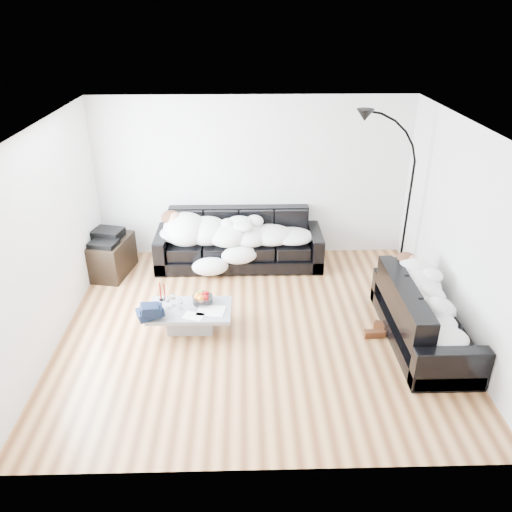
{
  "coord_description": "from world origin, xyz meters",
  "views": [
    {
      "loc": [
        -0.15,
        -5.42,
        3.81
      ],
      "look_at": [
        0.0,
        0.3,
        0.9
      ],
      "focal_mm": 35.0,
      "sensor_mm": 36.0,
      "label": 1
    }
  ],
  "objects_px": {
    "sleeper_right": "(428,298)",
    "coffee_table": "(191,319)",
    "wine_glass_b": "(168,302)",
    "wine_glass_c": "(181,304)",
    "sofa_back": "(239,240)",
    "stereo": "(106,236)",
    "sleeper_back": "(239,229)",
    "candle_left": "(160,292)",
    "av_cabinet": "(110,256)",
    "fruit_bowl": "(203,297)",
    "wine_glass_a": "(173,300)",
    "candle_right": "(165,292)",
    "shoes": "(379,330)",
    "sofa_right": "(425,313)",
    "floor_lamp": "(408,208)"
  },
  "relations": [
    {
      "from": "wine_glass_b",
      "to": "wine_glass_c",
      "type": "distance_m",
      "value": 0.17
    },
    {
      "from": "wine_glass_a",
      "to": "sleeper_back",
      "type": "bearing_deg",
      "value": 63.37
    },
    {
      "from": "wine_glass_a",
      "to": "stereo",
      "type": "relative_size",
      "value": 0.4
    },
    {
      "from": "candle_left",
      "to": "candle_right",
      "type": "xyz_separation_m",
      "value": [
        0.05,
        0.01,
        -0.01
      ]
    },
    {
      "from": "sofa_right",
      "to": "wine_glass_a",
      "type": "bearing_deg",
      "value": 82.85
    },
    {
      "from": "fruit_bowl",
      "to": "floor_lamp",
      "type": "distance_m",
      "value": 3.29
    },
    {
      "from": "sleeper_right",
      "to": "wine_glass_b",
      "type": "relative_size",
      "value": 9.89
    },
    {
      "from": "fruit_bowl",
      "to": "candle_left",
      "type": "distance_m",
      "value": 0.56
    },
    {
      "from": "sleeper_back",
      "to": "av_cabinet",
      "type": "height_order",
      "value": "sleeper_back"
    },
    {
      "from": "sofa_right",
      "to": "candle_right",
      "type": "height_order",
      "value": "sofa_right"
    },
    {
      "from": "wine_glass_b",
      "to": "wine_glass_c",
      "type": "relative_size",
      "value": 1.11
    },
    {
      "from": "wine_glass_a",
      "to": "candle_right",
      "type": "distance_m",
      "value": 0.2
    },
    {
      "from": "sofa_right",
      "to": "candle_right",
      "type": "relative_size",
      "value": 8.13
    },
    {
      "from": "candle_left",
      "to": "stereo",
      "type": "bearing_deg",
      "value": 126.46
    },
    {
      "from": "fruit_bowl",
      "to": "shoes",
      "type": "height_order",
      "value": "fruit_bowl"
    },
    {
      "from": "sleeper_back",
      "to": "av_cabinet",
      "type": "bearing_deg",
      "value": -174.35
    },
    {
      "from": "sofa_back",
      "to": "av_cabinet",
      "type": "height_order",
      "value": "sofa_back"
    },
    {
      "from": "shoes",
      "to": "candle_right",
      "type": "bearing_deg",
      "value": -178.83
    },
    {
      "from": "candle_right",
      "to": "av_cabinet",
      "type": "relative_size",
      "value": 0.29
    },
    {
      "from": "candle_left",
      "to": "fruit_bowl",
      "type": "bearing_deg",
      "value": -7.44
    },
    {
      "from": "coffee_table",
      "to": "candle_right",
      "type": "xyz_separation_m",
      "value": [
        -0.34,
        0.22,
        0.27
      ]
    },
    {
      "from": "sofa_back",
      "to": "candle_left",
      "type": "relative_size",
      "value": 9.93
    },
    {
      "from": "sofa_back",
      "to": "av_cabinet",
      "type": "xyz_separation_m",
      "value": [
        -2.02,
        -0.25,
        -0.15
      ]
    },
    {
      "from": "sofa_back",
      "to": "wine_glass_c",
      "type": "height_order",
      "value": "sofa_back"
    },
    {
      "from": "fruit_bowl",
      "to": "shoes",
      "type": "bearing_deg",
      "value": -7.74
    },
    {
      "from": "wine_glass_a",
      "to": "sofa_right",
      "type": "bearing_deg",
      "value": -7.15
    },
    {
      "from": "sleeper_right",
      "to": "candle_right",
      "type": "distance_m",
      "value": 3.32
    },
    {
      "from": "sofa_back",
      "to": "fruit_bowl",
      "type": "bearing_deg",
      "value": -105.63
    },
    {
      "from": "sleeper_right",
      "to": "coffee_table",
      "type": "height_order",
      "value": "sleeper_right"
    },
    {
      "from": "candle_right",
      "to": "stereo",
      "type": "relative_size",
      "value": 0.55
    },
    {
      "from": "fruit_bowl",
      "to": "candle_left",
      "type": "height_order",
      "value": "candle_left"
    },
    {
      "from": "sofa_back",
      "to": "floor_lamp",
      "type": "distance_m",
      "value": 2.63
    },
    {
      "from": "sofa_back",
      "to": "candle_left",
      "type": "xyz_separation_m",
      "value": [
        -1.02,
        -1.6,
        0.01
      ]
    },
    {
      "from": "sleeper_back",
      "to": "wine_glass_c",
      "type": "height_order",
      "value": "sleeper_back"
    },
    {
      "from": "fruit_bowl",
      "to": "stereo",
      "type": "relative_size",
      "value": 0.61
    },
    {
      "from": "candle_right",
      "to": "av_cabinet",
      "type": "distance_m",
      "value": 1.71
    },
    {
      "from": "sleeper_right",
      "to": "fruit_bowl",
      "type": "relative_size",
      "value": 6.28
    },
    {
      "from": "sleeper_right",
      "to": "candle_right",
      "type": "height_order",
      "value": "sleeper_right"
    },
    {
      "from": "candle_left",
      "to": "av_cabinet",
      "type": "height_order",
      "value": "candle_left"
    },
    {
      "from": "candle_left",
      "to": "stereo",
      "type": "relative_size",
      "value": 0.6
    },
    {
      "from": "sofa_back",
      "to": "fruit_bowl",
      "type": "xyz_separation_m",
      "value": [
        -0.47,
        -1.67,
        -0.04
      ]
    },
    {
      "from": "sleeper_back",
      "to": "stereo",
      "type": "height_order",
      "value": "sleeper_back"
    },
    {
      "from": "sleeper_back",
      "to": "sofa_right",
      "type": "bearing_deg",
      "value": -42.08
    },
    {
      "from": "sofa_back",
      "to": "av_cabinet",
      "type": "distance_m",
      "value": 2.04
    },
    {
      "from": "sleeper_back",
      "to": "candle_left",
      "type": "bearing_deg",
      "value": -123.38
    },
    {
      "from": "sofa_right",
      "to": "fruit_bowl",
      "type": "xyz_separation_m",
      "value": [
        -2.77,
        0.45,
        -0.0
      ]
    },
    {
      "from": "wine_glass_c",
      "to": "candle_right",
      "type": "height_order",
      "value": "candle_right"
    },
    {
      "from": "sofa_back",
      "to": "candle_right",
      "type": "distance_m",
      "value": 1.86
    },
    {
      "from": "fruit_bowl",
      "to": "sleeper_right",
      "type": "bearing_deg",
      "value": -9.32
    },
    {
      "from": "sleeper_right",
      "to": "stereo",
      "type": "relative_size",
      "value": 3.81
    }
  ]
}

